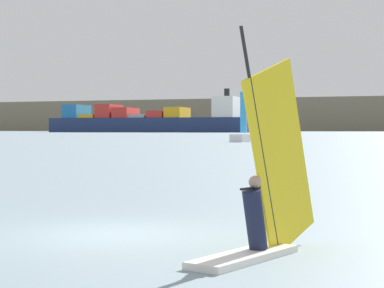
# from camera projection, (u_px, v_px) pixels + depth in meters

# --- Properties ---
(ground_plane) EXTENTS (4000.00, 4000.00, 0.00)m
(ground_plane) POSITION_uv_depth(u_px,v_px,m) (115.00, 234.00, 14.53)
(ground_plane) COLOR gray
(windsurfer) EXTENTS (2.27, 3.39, 4.01)m
(windsurfer) POSITION_uv_depth(u_px,v_px,m) (263.00, 200.00, 12.11)
(windsurfer) COLOR white
(windsurfer) RESTS_ON ground_plane
(cargo_ship) EXTENTS (158.96, 61.89, 32.07)m
(cargo_ship) POSITION_uv_depth(u_px,v_px,m) (151.00, 121.00, 530.39)
(cargo_ship) COLOR navy
(cargo_ship) RESTS_ON ground_plane
(distant_headland) EXTENTS (1437.57, 770.50, 40.73)m
(distant_headland) POSITION_uv_depth(u_px,v_px,m) (195.00, 118.00, 1102.20)
(distant_headland) COLOR #756B56
(distant_headland) RESTS_ON ground_plane
(small_sailboat) EXTENTS (5.61, 7.46, 9.74)m
(small_sailboat) POSITION_uv_depth(u_px,v_px,m) (246.00, 136.00, 121.48)
(small_sailboat) COLOR white
(small_sailboat) RESTS_ON ground_plane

